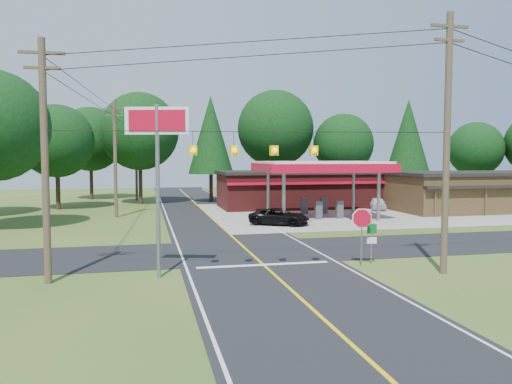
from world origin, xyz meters
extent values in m
plane|color=#37551E|center=(0.00, 0.00, 0.00)|extent=(120.00, 120.00, 0.00)
cube|color=black|center=(0.00, 0.00, 0.01)|extent=(8.00, 120.00, 0.02)
cube|color=black|center=(0.00, 0.00, 0.01)|extent=(70.00, 7.00, 0.02)
cube|color=yellow|center=(0.00, 0.00, 0.03)|extent=(0.15, 110.00, 0.00)
cylinder|color=gray|center=(5.00, 10.50, 2.10)|extent=(0.28, 0.28, 4.20)
cylinder|color=gray|center=(5.00, 15.50, 2.10)|extent=(0.28, 0.28, 4.20)
cylinder|color=gray|center=(13.00, 10.50, 2.10)|extent=(0.28, 0.28, 4.20)
cylinder|color=gray|center=(13.00, 15.50, 2.10)|extent=(0.28, 0.28, 4.20)
cube|color=#BB0925|center=(9.00, 13.00, 4.35)|extent=(10.60, 7.40, 0.70)
cube|color=white|center=(9.00, 13.00, 4.75)|extent=(10.00, 7.00, 0.25)
cube|color=#9E9B93|center=(9.00, 11.20, 0.13)|extent=(3.20, 0.90, 0.22)
cube|color=#3F3F44|center=(8.10, 11.20, 0.95)|extent=(0.55, 0.45, 1.50)
cube|color=#3F3F44|center=(9.90, 11.20, 0.95)|extent=(0.55, 0.45, 1.50)
cube|color=#9E9B93|center=(9.00, 14.80, 0.13)|extent=(3.20, 0.90, 0.22)
cube|color=#3F3F44|center=(8.10, 14.80, 0.95)|extent=(0.55, 0.45, 1.50)
cube|color=#3F3F44|center=(9.90, 14.80, 0.95)|extent=(0.55, 0.45, 1.50)
cube|color=#5A1A19|center=(10.00, 23.00, 1.75)|extent=(16.00, 7.00, 3.50)
cube|color=black|center=(10.00, 23.00, 3.65)|extent=(16.40, 7.40, 0.30)
cube|color=#BB0925|center=(10.00, 19.40, 2.70)|extent=(16.00, 0.50, 0.25)
cube|color=#402E1A|center=(28.00, 16.00, 1.75)|extent=(20.00, 8.00, 3.50)
cube|color=black|center=(28.00, 16.00, 3.65)|extent=(20.40, 8.40, 0.30)
cylinder|color=#473828|center=(7.50, -7.00, 5.75)|extent=(0.30, 0.30, 11.50)
cube|color=#473828|center=(7.50, -7.00, 10.90)|extent=(1.80, 0.12, 0.12)
cube|color=#473828|center=(7.50, -7.00, 10.30)|extent=(1.40, 0.12, 0.12)
cylinder|color=#473828|center=(-9.50, -5.00, 5.00)|extent=(0.30, 0.30, 10.00)
cube|color=#473828|center=(-9.50, -5.00, 9.40)|extent=(1.80, 0.12, 0.12)
cube|color=#473828|center=(-9.50, -5.00, 8.80)|extent=(1.40, 0.12, 0.12)
cylinder|color=#473828|center=(-8.00, 18.00, 5.00)|extent=(0.30, 0.30, 10.00)
cube|color=#473828|center=(-8.00, 18.00, 9.40)|extent=(1.80, 0.12, 0.12)
cube|color=#473828|center=(-8.00, 18.00, 8.80)|extent=(1.40, 0.12, 0.12)
cylinder|color=#473828|center=(-6.50, 35.00, 4.75)|extent=(0.30, 0.30, 9.50)
cube|color=#D7DA0B|center=(-3.55, -5.70, 5.50)|extent=(0.32, 0.32, 0.42)
cube|color=#D7DA0B|center=(-1.85, -5.90, 5.50)|extent=(0.32, 0.32, 0.42)
cube|color=#D7DA0B|center=(-0.15, -6.10, 5.50)|extent=(0.32, 0.32, 0.42)
cube|color=#D7DA0B|center=(1.55, -6.30, 5.50)|extent=(0.32, 0.32, 0.42)
cylinder|color=#332316|center=(-14.00, 26.00, 1.98)|extent=(0.44, 0.44, 3.96)
sphere|color=black|center=(-14.00, 26.00, 6.82)|extent=(7.26, 7.26, 7.26)
cylinder|color=#332316|center=(-6.00, 30.00, 2.34)|extent=(0.44, 0.44, 4.68)
sphere|color=black|center=(-6.00, 30.00, 8.06)|extent=(8.58, 8.58, 8.58)
cylinder|color=#332316|center=(2.00, 31.00, 2.16)|extent=(0.44, 0.44, 4.32)
cone|color=black|center=(2.00, 31.00, 7.80)|extent=(5.28, 5.28, 9.00)
cylinder|color=#332316|center=(10.00, 32.00, 2.52)|extent=(0.44, 0.44, 5.04)
sphere|color=black|center=(10.00, 32.00, 8.68)|extent=(9.24, 9.24, 9.24)
cylinder|color=#332316|center=(18.00, 30.00, 1.98)|extent=(0.44, 0.44, 3.96)
sphere|color=black|center=(18.00, 30.00, 6.82)|extent=(7.26, 7.26, 7.26)
cylinder|color=#332316|center=(26.00, 29.00, 2.16)|extent=(0.44, 0.44, 4.32)
cone|color=black|center=(26.00, 29.00, 7.80)|extent=(5.28, 5.28, 9.00)
cylinder|color=#332316|center=(34.00, 27.00, 1.80)|extent=(0.44, 0.44, 3.60)
sphere|color=black|center=(34.00, 27.00, 6.20)|extent=(6.60, 6.60, 6.60)
cylinder|color=#332316|center=(-12.00, 38.00, 2.16)|extent=(0.44, 0.44, 4.32)
sphere|color=black|center=(-12.00, 38.00, 7.44)|extent=(7.92, 7.92, 7.92)
imported|color=black|center=(4.50, 10.00, 0.64)|extent=(6.27, 6.27, 1.28)
imported|color=white|center=(17.00, 18.71, 0.60)|extent=(4.45, 4.45, 1.20)
cylinder|color=gray|center=(-5.00, -5.00, 3.73)|extent=(0.18, 0.18, 7.45)
cube|color=white|center=(-5.00, -5.00, 6.77)|extent=(2.68, 0.84, 1.17)
cube|color=#BB0925|center=(-5.00, -5.05, 6.77)|extent=(2.36, 0.73, 0.90)
cylinder|color=gray|center=(4.50, -4.86, 1.31)|extent=(0.07, 0.07, 2.63)
cylinder|color=gray|center=(5.17, -4.53, 1.14)|extent=(0.06, 0.06, 2.28)
cube|color=#0C591E|center=(5.17, -4.57, 1.76)|extent=(0.46, 0.14, 0.47)
cube|color=white|center=(5.17, -4.57, 1.19)|extent=(0.46, 0.14, 0.31)
camera|label=1|loc=(-5.54, -26.71, 5.22)|focal=35.00mm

